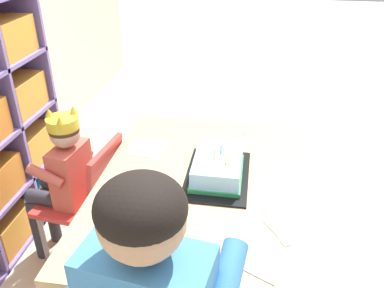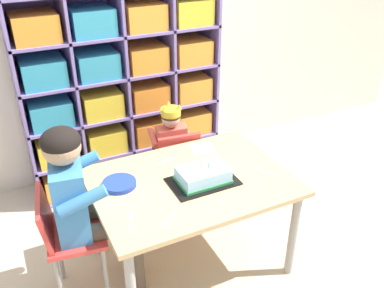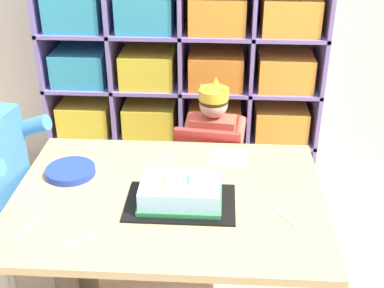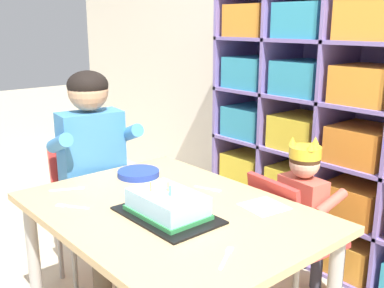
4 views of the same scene
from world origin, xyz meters
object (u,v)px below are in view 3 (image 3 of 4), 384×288
(fork_near_child_seat, at_px, (282,215))
(fork_by_napkin, at_px, (162,160))
(child_with_crown, at_px, (214,139))
(fork_near_cake_tray, at_px, (32,223))
(birthday_cake_on_tray, at_px, (180,195))
(paper_plate_stack, at_px, (71,171))
(adult_helper_seated, at_px, (4,172))
(activity_table, at_px, (168,212))
(fork_beside_plate_stack, at_px, (77,241))
(classroom_chair_blue, at_px, (210,173))

(fork_near_child_seat, xyz_separation_m, fork_by_napkin, (-0.45, 0.35, 0.00))
(child_with_crown, xyz_separation_m, fork_near_cake_tray, (-0.59, -0.87, 0.12))
(birthday_cake_on_tray, distance_m, fork_near_child_seat, 0.36)
(paper_plate_stack, bearing_deg, adult_helper_seated, -157.64)
(paper_plate_stack, height_order, fork_by_napkin, paper_plate_stack)
(child_with_crown, distance_m, paper_plate_stack, 0.79)
(birthday_cake_on_tray, bearing_deg, fork_by_napkin, 108.54)
(activity_table, relative_size, fork_beside_plate_stack, 9.24)
(adult_helper_seated, bearing_deg, birthday_cake_on_tray, -88.64)
(activity_table, xyz_separation_m, adult_helper_seated, (-0.61, 0.03, 0.13))
(classroom_chair_blue, distance_m, fork_near_child_seat, 0.75)
(activity_table, bearing_deg, birthday_cake_on_tray, -46.16)
(paper_plate_stack, bearing_deg, fork_by_napkin, 20.66)
(activity_table, height_order, fork_near_cake_tray, fork_near_cake_tray)
(activity_table, distance_m, paper_plate_stack, 0.42)
(activity_table, distance_m, fork_near_child_seat, 0.42)
(adult_helper_seated, bearing_deg, classroom_chair_blue, -46.45)
(paper_plate_stack, distance_m, fork_by_napkin, 0.36)
(birthday_cake_on_tray, relative_size, fork_beside_plate_stack, 3.16)
(child_with_crown, relative_size, fork_near_child_seat, 6.58)
(classroom_chair_blue, height_order, fork_near_cake_tray, classroom_chair_blue)
(classroom_chair_blue, bearing_deg, fork_near_child_seat, 118.64)
(adult_helper_seated, xyz_separation_m, fork_beside_plate_stack, (0.35, -0.31, -0.05))
(fork_near_child_seat, bearing_deg, fork_near_cake_tray, -115.36)
(birthday_cake_on_tray, relative_size, fork_near_cake_tray, 2.85)
(birthday_cake_on_tray, relative_size, fork_near_child_seat, 3.06)
(paper_plate_stack, relative_size, fork_near_cake_tray, 1.41)
(birthday_cake_on_tray, bearing_deg, adult_helper_seated, 172.84)
(activity_table, xyz_separation_m, fork_beside_plate_stack, (-0.26, -0.28, 0.08))
(classroom_chair_blue, xyz_separation_m, paper_plate_stack, (-0.53, -0.44, 0.26))
(classroom_chair_blue, height_order, fork_near_child_seat, classroom_chair_blue)
(child_with_crown, bearing_deg, fork_by_napkin, 71.13)
(adult_helper_seated, distance_m, fork_by_napkin, 0.60)
(activity_table, bearing_deg, classroom_chair_blue, 75.74)
(fork_by_napkin, bearing_deg, paper_plate_stack, 0.37)
(classroom_chair_blue, relative_size, paper_plate_stack, 3.55)
(paper_plate_stack, height_order, fork_near_child_seat, paper_plate_stack)
(fork_near_cake_tray, bearing_deg, child_with_crown, 172.36)
(fork_near_child_seat, xyz_separation_m, fork_beside_plate_stack, (-0.66, -0.18, 0.00))
(activity_table, height_order, fork_beside_plate_stack, fork_beside_plate_stack)
(classroom_chair_blue, distance_m, paper_plate_stack, 0.73)
(activity_table, xyz_separation_m, child_with_crown, (0.15, 0.67, -0.04))
(classroom_chair_blue, distance_m, fork_by_napkin, 0.44)
(classroom_chair_blue, bearing_deg, fork_by_napkin, 65.03)
(adult_helper_seated, bearing_deg, child_with_crown, -41.45)
(classroom_chair_blue, xyz_separation_m, child_with_crown, (0.01, 0.12, 0.13))
(birthday_cake_on_tray, height_order, fork_near_cake_tray, birthday_cake_on_tray)
(fork_beside_plate_stack, bearing_deg, fork_near_cake_tray, 120.56)
(classroom_chair_blue, xyz_separation_m, birthday_cake_on_tray, (-0.09, -0.61, 0.28))
(paper_plate_stack, distance_m, fork_near_child_seat, 0.82)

